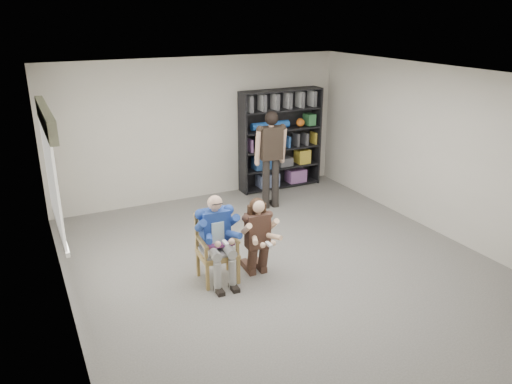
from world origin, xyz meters
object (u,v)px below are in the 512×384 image
kneeling_woman (258,238)px  armchair (217,248)px  seated_man (217,239)px  bookshelf (281,140)px  standing_man (271,161)px

kneeling_woman → armchair: bearing=171.0°
seated_man → kneeling_woman: 0.59m
seated_man → bookshelf: (2.72, 3.13, 0.41)m
armchair → bookshelf: size_ratio=0.47×
armchair → kneeling_woman: bearing=-9.0°
armchair → standing_man: (1.98, 2.15, 0.45)m
bookshelf → standing_man: (-0.75, -0.98, -0.11)m
armchair → bookshelf: (2.72, 3.13, 0.56)m
bookshelf → standing_man: bookshelf is taller
standing_man → bookshelf: bearing=58.3°
armchair → seated_man: bearing=0.0°
armchair → bookshelf: 4.18m
armchair → standing_man: 2.95m
kneeling_woman → standing_man: 2.69m
seated_man → kneeling_woman: size_ratio=1.09×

